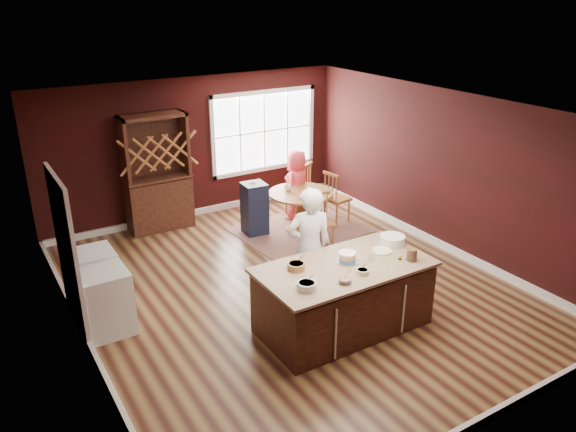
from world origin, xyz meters
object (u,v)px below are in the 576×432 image
object	(u,v)px
layer_cake	(347,257)
chair_east	(337,196)
hutch	(157,173)
seated_woman	(297,185)
baker	(309,248)
chair_north	(298,188)
toddler	(255,191)
chair_south	(322,221)
kitchen_island	(343,298)
high_chair	(255,207)
dining_table	(300,203)
washer	(106,302)
dryer	(94,281)

from	to	relation	value
layer_cake	chair_east	size ratio (longest dim) A/B	0.31
layer_cake	hutch	bearing A→B (deg)	102.78
layer_cake	hutch	distance (m)	4.51
seated_woman	baker	bearing A→B (deg)	29.85
chair_north	toddler	size ratio (longest dim) A/B	4.11
layer_cake	chair_south	world-z (taller)	layer_cake
baker	chair_south	size ratio (longest dim) A/B	1.84
kitchen_island	high_chair	bearing A→B (deg)	81.77
dining_table	chair_east	bearing A→B (deg)	0.84
chair_north	hutch	xyz separation A→B (m)	(-2.59, 0.72, 0.54)
dining_table	layer_cake	world-z (taller)	layer_cake
dining_table	layer_cake	bearing A→B (deg)	-111.72
chair_east	hutch	distance (m)	3.39
layer_cake	hutch	world-z (taller)	hutch
seated_woman	high_chair	size ratio (longest dim) A/B	1.37
layer_cake	chair_north	distance (m)	4.03
high_chair	hutch	bearing A→B (deg)	144.73
dining_table	toddler	distance (m)	0.87
washer	dryer	xyz separation A→B (m)	(0.00, 0.64, 0.01)
layer_cake	washer	bearing A→B (deg)	152.12
seated_woman	hutch	size ratio (longest dim) A/B	0.64
baker	dryer	distance (m)	3.01
seated_woman	dryer	size ratio (longest dim) A/B	1.55
baker	chair_south	xyz separation A→B (m)	(1.27, 1.51, -0.40)
kitchen_island	baker	xyz separation A→B (m)	(-0.07, 0.72, 0.45)
kitchen_island	dining_table	bearing A→B (deg)	67.24
washer	hutch	bearing A→B (deg)	59.05
layer_cake	toddler	world-z (taller)	layer_cake
kitchen_island	hutch	xyz separation A→B (m)	(-0.91, 4.47, 0.64)
high_chair	hutch	world-z (taller)	hutch
kitchen_island	chair_north	bearing A→B (deg)	65.86
layer_cake	chair_north	size ratio (longest dim) A/B	0.30
chair_north	seated_woman	size ratio (longest dim) A/B	0.78
kitchen_island	washer	world-z (taller)	kitchen_island
chair_south	hutch	world-z (taller)	hutch
baker	chair_east	xyz separation A→B (m)	(2.18, 2.30, -0.38)
baker	chair_north	distance (m)	3.52
kitchen_island	dining_table	xyz separation A→B (m)	(1.26, 3.00, 0.10)
toddler	layer_cake	bearing A→B (deg)	-97.27
dining_table	baker	world-z (taller)	baker
high_chair	toddler	bearing A→B (deg)	38.98
baker	dryer	size ratio (longest dim) A/B	2.00
hutch	washer	bearing A→B (deg)	-120.95
kitchen_island	hutch	bearing A→B (deg)	101.45
chair_east	washer	distance (m)	5.00
layer_cake	washer	distance (m)	3.17
washer	baker	bearing A→B (deg)	-17.46
dining_table	high_chair	distance (m)	0.85
washer	high_chair	bearing A→B (deg)	29.78
chair_south	seated_woman	world-z (taller)	seated_woman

